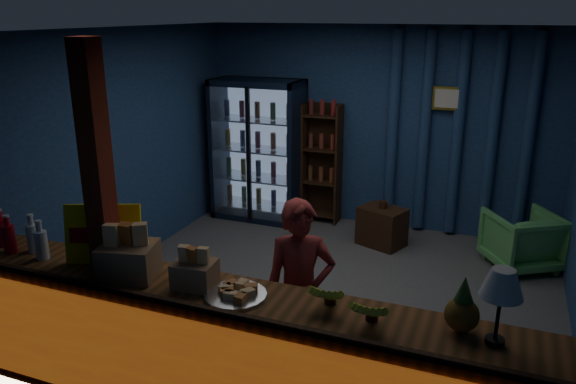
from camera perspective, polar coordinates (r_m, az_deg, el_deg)
name	(u,v)px	position (r m, az deg, el deg)	size (l,w,h in m)	color
ground	(323,295)	(5.81, 3.59, -10.38)	(4.60, 4.60, 0.00)	#515154
room_walls	(326,144)	(5.25, 3.92, 4.86)	(4.60, 4.60, 4.60)	navy
counter	(238,357)	(4.05, -5.06, -16.39)	(4.40, 0.57, 0.99)	brown
support_post	(103,225)	(4.21, -18.25, -3.24)	(0.16, 0.16, 2.60)	maroon
beverage_cooler	(260,150)	(7.69, -2.84, 4.24)	(1.20, 0.62, 1.90)	black
bottle_shelf	(322,164)	(7.55, 3.52, 2.88)	(0.50, 0.28, 1.60)	#371D11
curtain_folds	(458,136)	(7.19, 16.85, 5.51)	(1.74, 0.14, 2.50)	navy
framed_picture	(448,98)	(7.08, 15.92, 9.13)	(0.36, 0.04, 0.28)	gold
shopkeeper	(300,293)	(4.30, 1.20, -10.19)	(0.53, 0.35, 1.46)	maroon
green_chair	(522,240)	(6.78, 22.67, -4.51)	(0.69, 0.71, 0.65)	#5DBA5E
side_table	(382,226)	(6.96, 9.52, -3.48)	(0.63, 0.55, 0.57)	#371D11
yellow_sign	(103,234)	(4.40, -18.26, -4.08)	(0.56, 0.32, 0.45)	#FFE90D
soda_bottles	(21,237)	(4.85, -25.49, -4.15)	(0.58, 0.18, 0.31)	#B40C19
snack_box_left	(128,258)	(4.14, -15.90, -6.48)	(0.45, 0.40, 0.40)	#956548
snack_box_centre	(195,272)	(3.92, -9.44, -8.02)	(0.30, 0.25, 0.29)	#956548
pastry_tray	(236,294)	(3.79, -5.34, -10.23)	(0.42, 0.42, 0.07)	silver
banana_bunches	(349,301)	(3.55, 6.21, -11.00)	(0.56, 0.32, 0.19)	yellow
table_lamp	(502,286)	(3.34, 20.90, -8.94)	(0.24, 0.24, 0.47)	black
pineapple	(462,310)	(3.49, 17.29, -11.35)	(0.20, 0.20, 0.35)	#8E5319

